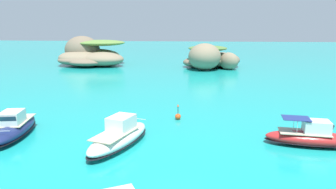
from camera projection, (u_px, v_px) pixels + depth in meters
islet_large at (90, 55)px, 73.49m from camera, size 19.45×21.20×6.75m
islet_small at (211, 58)px, 66.93m from camera, size 14.02×16.96×5.49m
motorboat_red at (311, 137)px, 22.55m from camera, size 6.62×2.49×2.03m
motorboat_white at (119, 136)px, 22.50m from camera, size 4.08×7.64×2.16m
motorboat_navy at (15, 127)px, 24.64m from camera, size 3.63×7.41×2.10m
channel_buoy at (178, 116)px, 29.12m from camera, size 0.56×0.56×1.48m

